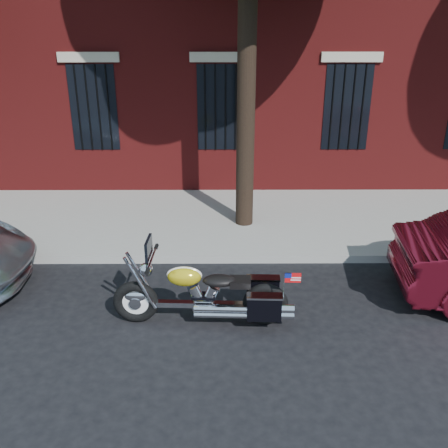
{
  "coord_description": "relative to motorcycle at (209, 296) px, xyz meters",
  "views": [
    {
      "loc": [
        0.03,
        -6.89,
        4.22
      ],
      "look_at": [
        0.06,
        0.8,
        1.0
      ],
      "focal_mm": 40.0,
      "sensor_mm": 36.0,
      "label": 1
    }
  ],
  "objects": [
    {
      "name": "motorcycle",
      "position": [
        0.0,
        0.0,
        0.0
      ],
      "size": [
        2.67,
        0.8,
        1.35
      ],
      "rotation": [
        0.0,
        0.0,
        -0.04
      ],
      "color": "black",
      "rests_on": "ground"
    },
    {
      "name": "curb",
      "position": [
        0.16,
        2.01,
        -0.38
      ],
      "size": [
        40.0,
        0.16,
        0.15
      ],
      "primitive_type": "cube",
      "color": "gray",
      "rests_on": "ground"
    },
    {
      "name": "sidewalk",
      "position": [
        0.16,
        3.89,
        -0.38
      ],
      "size": [
        40.0,
        3.6,
        0.15
      ],
      "primitive_type": "cube",
      "color": "gray",
      "rests_on": "ground"
    },
    {
      "name": "ground",
      "position": [
        0.16,
        0.63,
        -0.46
      ],
      "size": [
        120.0,
        120.0,
        0.0
      ],
      "primitive_type": "plane",
      "color": "black",
      "rests_on": "ground"
    }
  ]
}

